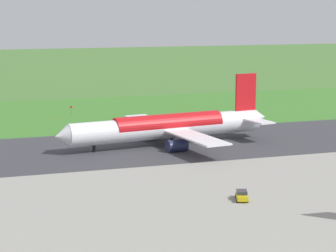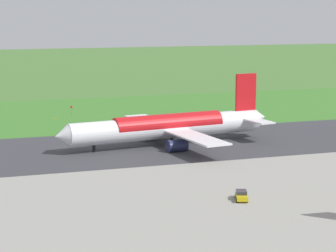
{
  "view_description": "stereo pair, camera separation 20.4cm",
  "coord_description": "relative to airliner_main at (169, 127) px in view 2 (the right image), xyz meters",
  "views": [
    {
      "loc": [
        52.72,
        144.86,
        31.09
      ],
      "look_at": [
        4.31,
        0.0,
        4.5
      ],
      "focal_mm": 71.58,
      "sensor_mm": 36.0,
      "label": 1
    },
    {
      "loc": [
        52.53,
        144.92,
        31.09
      ],
      "look_at": [
        4.31,
        0.0,
        4.5
      ],
      "focal_mm": 71.58,
      "sensor_mm": 36.0,
      "label": 2
    }
  ],
  "objects": [
    {
      "name": "service_car_ops",
      "position": [
        3.31,
        47.33,
        -3.51
      ],
      "size": [
        3.09,
        4.56,
        1.62
      ],
      "color": "gold",
      "rests_on": "ground"
    },
    {
      "name": "runway_asphalt",
      "position": [
        -3.93,
        0.05,
        -4.32
      ],
      "size": [
        600.0,
        38.92,
        0.06
      ],
      "primitive_type": "cube",
      "color": "#38383D",
      "rests_on": "ground"
    },
    {
      "name": "airliner_main",
      "position": [
        0.0,
        0.0,
        0.0
      ],
      "size": [
        54.09,
        44.41,
        15.88
      ],
      "color": "white",
      "rests_on": "ground"
    },
    {
      "name": "no_stopping_sign",
      "position": [
        13.83,
        -50.49,
        -2.64
      ],
      "size": [
        0.6,
        0.1,
        2.91
      ],
      "color": "slate",
      "rests_on": "ground"
    },
    {
      "name": "ground_plane",
      "position": [
        -3.93,
        0.05,
        -4.35
      ],
      "size": [
        800.0,
        800.0,
        0.0
      ],
      "primitive_type": "plane",
      "color": "#477233"
    },
    {
      "name": "traffic_cone_orange",
      "position": [
        19.65,
        -46.51,
        -4.08
      ],
      "size": [
        0.4,
        0.4,
        0.55
      ],
      "primitive_type": "cone",
      "color": "orange",
      "rests_on": "ground"
    },
    {
      "name": "grass_verge_foreground",
      "position": [
        -3.93,
        -48.28,
        -4.33
      ],
      "size": [
        600.0,
        80.0,
        0.04
      ],
      "primitive_type": "cube",
      "color": "#3C782B",
      "rests_on": "ground"
    }
  ]
}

